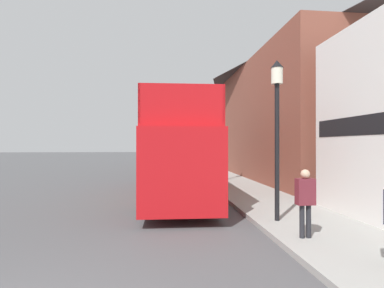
{
  "coord_description": "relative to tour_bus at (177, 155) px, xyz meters",
  "views": [
    {
      "loc": [
        2.02,
        -3.23,
        2.26
      ],
      "look_at": [
        3.65,
        11.74,
        2.31
      ],
      "focal_mm": 28.0,
      "sensor_mm": 36.0,
      "label": 1
    }
  ],
  "objects": [
    {
      "name": "ground_plane",
      "position": [
        -2.79,
        11.08,
        -1.79
      ],
      "size": [
        144.0,
        144.0,
        0.0
      ],
      "primitive_type": "plane",
      "color": "#4C4C4F"
    },
    {
      "name": "sidewalk",
      "position": [
        3.32,
        8.08,
        -1.72
      ],
      "size": [
        2.89,
        108.0,
        0.14
      ],
      "color": "#999993",
      "rests_on": "ground_plane"
    },
    {
      "name": "brick_terrace_rear",
      "position": [
        7.77,
        10.63,
        3.17
      ],
      "size": [
        6.0,
        25.04,
        9.93
      ],
      "color": "brown",
      "rests_on": "ground_plane"
    },
    {
      "name": "tour_bus",
      "position": [
        0.0,
        0.0,
        0.0
      ],
      "size": [
        2.76,
        10.31,
        3.98
      ],
      "rotation": [
        0.0,
        0.0,
        -0.03
      ],
      "color": "red",
      "rests_on": "ground_plane"
    },
    {
      "name": "parked_car_ahead_of_bus",
      "position": [
        0.72,
        7.78,
        -1.07
      ],
      "size": [
        1.98,
        4.63,
        1.53
      ],
      "rotation": [
        0.0,
        0.0,
        -0.03
      ],
      "color": "black",
      "rests_on": "ground_plane"
    },
    {
      "name": "pedestrian_second",
      "position": [
        2.54,
        -6.66,
        -0.72
      ],
      "size": [
        0.41,
        0.22,
        1.56
      ],
      "color": "#232328",
      "rests_on": "sidewalk"
    },
    {
      "name": "lamp_post_nearest",
      "position": [
        2.51,
        -5.08,
        1.46
      ],
      "size": [
        0.35,
        0.35,
        4.5
      ],
      "color": "black",
      "rests_on": "sidewalk"
    },
    {
      "name": "lamp_post_second",
      "position": [
        2.5,
        3.75,
        1.57
      ],
      "size": [
        0.35,
        0.35,
        4.67
      ],
      "color": "black",
      "rests_on": "sidewalk"
    },
    {
      "name": "lamp_post_third",
      "position": [
        2.4,
        12.58,
        1.83
      ],
      "size": [
        0.35,
        0.35,
        5.09
      ],
      "color": "black",
      "rests_on": "sidewalk"
    }
  ]
}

